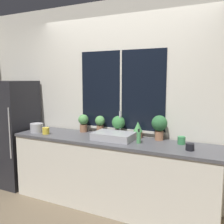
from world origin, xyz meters
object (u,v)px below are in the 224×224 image
(potted_plant_right, at_px, (138,129))
(potted_plant_far_right, at_px, (159,125))
(kettle, at_px, (37,127))
(sink, at_px, (114,136))
(soap_bottle, at_px, (139,137))
(mug_black, at_px, (190,147))
(refrigerator, at_px, (11,133))
(potted_plant_center, at_px, (118,124))
(potted_plant_far_left, at_px, (83,122))
(mug_yellow, at_px, (46,131))
(mug_green, at_px, (181,140))
(potted_plant_left, at_px, (100,123))

(potted_plant_right, relative_size, potted_plant_far_right, 0.68)
(potted_plant_right, height_order, kettle, potted_plant_right)
(sink, xyz_separation_m, soap_bottle, (0.35, -0.03, 0.03))
(potted_plant_right, relative_size, mug_black, 2.35)
(refrigerator, height_order, potted_plant_center, refrigerator)
(potted_plant_center, bearing_deg, potted_plant_far_left, -180.00)
(potted_plant_center, bearing_deg, potted_plant_far_right, 0.00)
(potted_plant_far_right, height_order, soap_bottle, potted_plant_far_right)
(refrigerator, relative_size, mug_yellow, 17.20)
(refrigerator, bearing_deg, soap_bottle, -0.75)
(potted_plant_center, height_order, mug_green, potted_plant_center)
(potted_plant_left, height_order, mug_black, potted_plant_left)
(sink, xyz_separation_m, kettle, (-1.18, -0.10, 0.02))
(refrigerator, height_order, potted_plant_left, refrigerator)
(mug_black, height_order, kettle, kettle)
(sink, height_order, potted_plant_right, sink)
(refrigerator, distance_m, sink, 1.79)
(soap_bottle, relative_size, mug_green, 1.90)
(soap_bottle, bearing_deg, potted_plant_right, 111.95)
(potted_plant_left, bearing_deg, potted_plant_far_left, -180.00)
(potted_plant_left, height_order, kettle, potted_plant_left)
(mug_green, bearing_deg, mug_black, -59.52)
(soap_bottle, bearing_deg, potted_plant_far_left, 164.73)
(kettle, bearing_deg, sink, 4.61)
(potted_plant_far_right, xyz_separation_m, mug_yellow, (-1.50, -0.36, -0.15))
(potted_plant_left, bearing_deg, refrigerator, -171.22)
(soap_bottle, distance_m, mug_black, 0.60)
(potted_plant_left, xyz_separation_m, potted_plant_right, (0.56, -0.00, -0.04))
(potted_plant_right, bearing_deg, potted_plant_left, 180.00)
(refrigerator, bearing_deg, mug_green, 3.24)
(potted_plant_far_left, height_order, soap_bottle, potted_plant_far_left)
(kettle, bearing_deg, refrigerator, 171.71)
(sink, xyz_separation_m, potted_plant_right, (0.24, 0.22, 0.06))
(potted_plant_far_left, relative_size, mug_green, 2.78)
(refrigerator, distance_m, potted_plant_left, 1.51)
(sink, distance_m, potted_plant_far_right, 0.59)
(soap_bottle, xyz_separation_m, mug_yellow, (-1.33, -0.10, -0.03))
(refrigerator, bearing_deg, potted_plant_far_left, 10.73)
(potted_plant_far_right, bearing_deg, potted_plant_right, -180.00)
(potted_plant_far_right, distance_m, soap_bottle, 0.33)
(sink, xyz_separation_m, potted_plant_left, (-0.32, 0.22, 0.10))
(potted_plant_far_left, distance_m, potted_plant_center, 0.55)
(potted_plant_far_left, bearing_deg, mug_yellow, -137.60)
(potted_plant_far_left, bearing_deg, sink, -20.58)
(mug_black, relative_size, mug_yellow, 0.96)
(refrigerator, distance_m, potted_plant_far_left, 1.24)
(sink, relative_size, potted_plant_right, 2.37)
(potted_plant_far_left, bearing_deg, mug_black, -11.11)
(kettle, bearing_deg, mug_green, 6.77)
(potted_plant_far_left, xyz_separation_m, potted_plant_right, (0.83, 0.00, -0.04))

